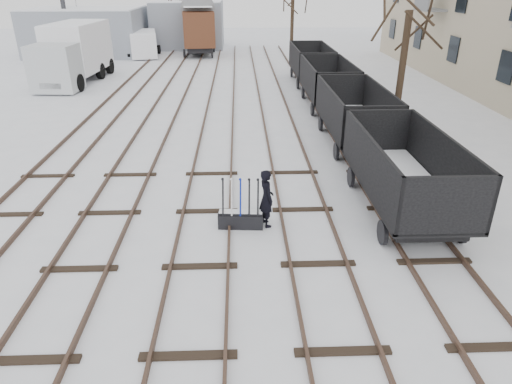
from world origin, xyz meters
TOP-DOWN VIEW (x-y plane):
  - ground at (0.00, 0.00)m, footprint 120.00×120.00m
  - tracks at (-0.00, 13.67)m, footprint 13.90×52.00m
  - shed_left at (-13.00, 36.00)m, footprint 10.00×8.00m
  - shed_right at (-4.00, 40.00)m, footprint 7.00×6.00m
  - ground_frame at (1.05, 2.03)m, footprint 1.33×0.52m
  - worker at (1.80, 2.13)m, footprint 0.58×0.73m
  - freight_wagon_a at (6.00, 2.88)m, footprint 2.39×5.97m
  - freight_wagon_b at (6.00, 9.28)m, footprint 2.39×5.97m
  - freight_wagon_c at (6.00, 15.68)m, footprint 2.39×5.97m
  - freight_wagon_d at (6.00, 22.08)m, footprint 2.39×5.97m
  - box_van_wagon at (-2.54, 34.65)m, footprint 3.53×5.93m
  - lorry at (-10.11, 22.74)m, footprint 3.21×8.63m
  - panel_van at (-7.52, 33.98)m, footprint 3.05×5.35m
  - crane at (-14.26, 34.35)m, footprint 1.64×4.76m
  - tree_near at (8.13, 10.21)m, footprint 0.30×0.30m
  - tree_far_left at (-4.68, 40.35)m, footprint 0.30×0.30m
  - tree_far_right at (5.71, 31.77)m, footprint 0.30×0.30m

SIDE VIEW (x-z plane):
  - ground at x=0.00m, z-range 0.00..0.00m
  - tracks at x=0.00m, z-range -0.01..0.16m
  - ground_frame at x=1.05m, z-range -0.46..1.03m
  - worker at x=1.80m, z-range 0.00..1.74m
  - freight_wagon_a at x=6.00m, z-range -0.29..2.15m
  - freight_wagon_b at x=6.00m, z-range -0.29..2.15m
  - freight_wagon_c at x=6.00m, z-range -0.29..2.15m
  - freight_wagon_d at x=6.00m, z-range -0.29..2.15m
  - panel_van at x=-7.52m, z-range 0.05..2.27m
  - lorry at x=-10.11m, z-range 0.06..3.91m
  - shed_left at x=-13.00m, z-range 0.00..4.10m
  - crane at x=-14.26m, z-range -1.94..6.26m
  - shed_right at x=-4.00m, z-range 0.00..4.50m
  - box_van_wagon at x=-2.54m, z-range 0.36..4.69m
  - tree_near at x=8.13m, z-range 0.00..5.42m
  - tree_far_left at x=-4.68m, z-range 0.00..5.66m
  - tree_far_right at x=5.71m, z-range 0.00..6.40m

